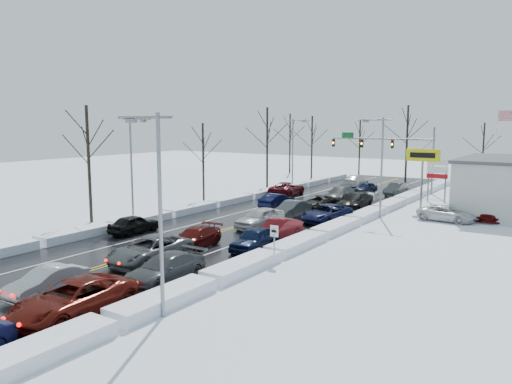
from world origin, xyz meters
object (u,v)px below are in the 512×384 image
Objects in this scene: traffic_signal_mast at (392,147)px; flagpole at (498,145)px; tires_plus_sign at (423,159)px; oncoming_car_0 at (277,208)px.

traffic_signal_mast is 11.90m from flagpole.
traffic_signal_mast is 13.92m from tires_plus_sign.
flagpole is (4.67, 14.01, 0.93)m from tires_plus_sign.
oncoming_car_0 is at bearing -129.15° from flagpole.
tires_plus_sign is 1.34× the size of oncoming_car_0.
oncoming_car_0 is at bearing -105.71° from traffic_signal_mast.
tires_plus_sign is (7.05, -12.00, -0.49)m from traffic_signal_mast.
tires_plus_sign is at bearing -59.54° from traffic_signal_mast.
flagpole reaches higher than oncoming_car_0.
traffic_signal_mast is at bearing -102.55° from oncoming_car_0.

